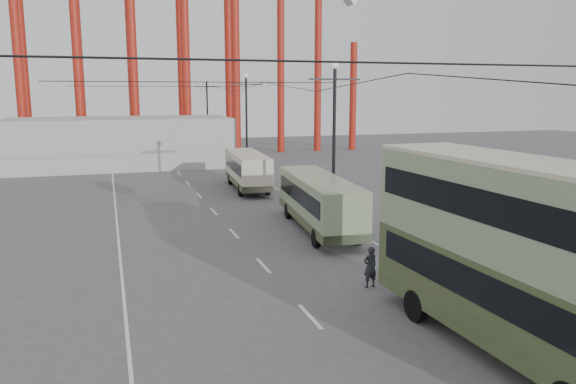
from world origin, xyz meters
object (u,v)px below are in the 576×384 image
object	(u,v)px
single_decker_green	(319,200)
pedestrian	(370,267)
double_decker_bus	(514,248)
single_decker_cream	(247,169)

from	to	relation	value
single_decker_green	pedestrian	size ratio (longest dim) A/B	6.46
double_decker_bus	pedestrian	size ratio (longest dim) A/B	6.54
double_decker_bus	single_decker_cream	world-z (taller)	double_decker_bus
single_decker_green	single_decker_cream	bearing A→B (deg)	98.23
single_decker_green	pedestrian	bearing A→B (deg)	-92.85
double_decker_bus	single_decker_green	distance (m)	15.87
pedestrian	double_decker_bus	bearing A→B (deg)	93.19
double_decker_bus	pedestrian	xyz separation A→B (m)	(-1.30, 6.41, -2.38)
single_decker_green	pedestrian	xyz separation A→B (m)	(-1.43, -9.38, -0.84)
single_decker_green	pedestrian	world-z (taller)	single_decker_green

